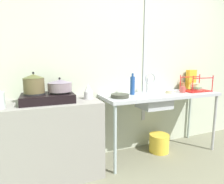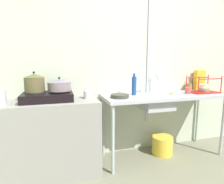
% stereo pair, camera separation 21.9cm
% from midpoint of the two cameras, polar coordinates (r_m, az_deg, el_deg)
% --- Properties ---
extents(wall_back, '(4.81, 0.10, 2.74)m').
position_cam_midpoint_polar(wall_back, '(2.70, 12.92, 11.23)').
color(wall_back, '#B5BEA8').
rests_on(wall_back, ground).
extents(wall_metal_strip, '(0.05, 0.01, 2.19)m').
position_cam_midpoint_polar(wall_metal_strip, '(2.67, 13.95, 14.17)').
color(wall_metal_strip, '#A6AAB2').
extents(counter_concrete, '(1.17, 0.55, 0.85)m').
position_cam_midpoint_polar(counter_concrete, '(2.20, -17.24, -13.56)').
color(counter_concrete, gray).
rests_on(counter_concrete, ground).
extents(counter_sink, '(1.62, 0.55, 0.85)m').
position_cam_midpoint_polar(counter_sink, '(2.53, 18.33, -2.17)').
color(counter_sink, '#A6AAB2').
rests_on(counter_sink, ground).
extents(stove, '(0.53, 0.36, 0.11)m').
position_cam_midpoint_polar(stove, '(2.07, -16.59, -1.33)').
color(stove, black).
rests_on(stove, counter_concrete).
extents(pot_on_left_burner, '(0.21, 0.21, 0.22)m').
position_cam_midpoint_polar(pot_on_left_burner, '(2.05, -20.32, 2.75)').
color(pot_on_left_burner, brown).
rests_on(pot_on_left_burner, stove).
extents(pot_on_right_burner, '(0.25, 0.25, 0.15)m').
position_cam_midpoint_polar(pot_on_right_burner, '(2.06, -13.21, 2.18)').
color(pot_on_right_burner, slate).
rests_on(pot_on_right_burner, stove).
extents(percolator, '(0.10, 0.10, 0.17)m').
position_cam_midpoint_polar(percolator, '(2.12, -4.64, 0.18)').
color(percolator, silver).
rests_on(percolator, counter_concrete).
extents(sink_basin, '(0.38, 0.32, 0.17)m').
position_cam_midpoint_polar(sink_basin, '(2.42, 16.19, -3.11)').
color(sink_basin, '#A6AAB2').
rests_on(sink_basin, counter_sink).
extents(faucet, '(0.16, 0.09, 0.28)m').
position_cam_midpoint_polar(faucet, '(2.49, 15.07, 3.65)').
color(faucet, '#A6AAB2').
rests_on(faucet, counter_sink).
extents(frying_pan, '(0.22, 0.22, 0.04)m').
position_cam_midpoint_polar(frying_pan, '(2.17, 5.29, -1.26)').
color(frying_pan, '#35372D').
rests_on(frying_pan, counter_sink).
extents(dish_rack, '(0.39, 0.25, 0.23)m').
position_cam_midpoint_polar(dish_rack, '(2.89, 28.55, 0.83)').
color(dish_rack, red).
rests_on(dish_rack, counter_sink).
extents(cup_by_rack, '(0.07, 0.07, 0.09)m').
position_cam_midpoint_polar(cup_by_rack, '(2.68, 24.81, 0.39)').
color(cup_by_rack, '#BF4B45').
rests_on(cup_by_rack, counter_sink).
extents(small_bowl_on_drainboard, '(0.12, 0.12, 0.04)m').
position_cam_midpoint_polar(small_bowl_on_drainboard, '(2.57, 21.08, -0.26)').
color(small_bowl_on_drainboard, beige).
rests_on(small_bowl_on_drainboard, counter_sink).
extents(bottle_by_sink, '(0.06, 0.06, 0.28)m').
position_cam_midpoint_polar(bottle_by_sink, '(2.37, 9.56, 2.01)').
color(bottle_by_sink, navy).
rests_on(bottle_by_sink, counter_sink).
extents(cereal_box, '(0.19, 0.09, 0.30)m').
position_cam_midpoint_polar(cereal_box, '(3.14, 27.46, 3.32)').
color(cereal_box, gold).
rests_on(cereal_box, counter_sink).
extents(utensil_jar, '(0.09, 0.09, 0.19)m').
position_cam_midpoint_polar(utensil_jar, '(3.01, 24.81, 1.50)').
color(utensil_jar, olive).
rests_on(utensil_jar, counter_sink).
extents(bucket_on_floor, '(0.28, 0.28, 0.25)m').
position_cam_midpoint_polar(bucket_on_floor, '(2.76, 17.71, -15.56)').
color(bucket_on_floor, gold).
rests_on(bucket_on_floor, ground).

